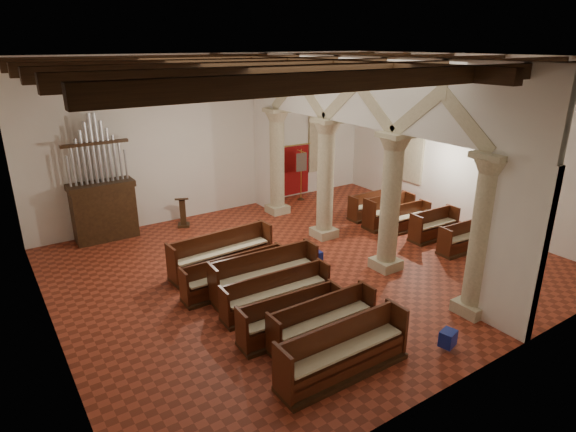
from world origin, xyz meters
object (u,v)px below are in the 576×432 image
(lectern, at_px, (183,214))
(processional_banner, at_px, (301,182))
(aisle_pew_0, at_px, (464,242))
(nave_pew_0, at_px, (343,358))
(pipe_organ, at_px, (103,200))

(lectern, bearing_deg, processional_banner, 27.13)
(lectern, bearing_deg, aisle_pew_0, -21.93)
(processional_banner, relative_size, nave_pew_0, 0.74)
(lectern, relative_size, nave_pew_0, 0.39)
(pipe_organ, distance_m, nave_pew_0, 10.31)
(pipe_organ, xyz_separation_m, processional_banner, (8.03, -0.16, -0.60))
(pipe_organ, height_order, aisle_pew_0, pipe_organ)
(lectern, xyz_separation_m, nave_pew_0, (-0.51, -9.66, -0.11))
(lectern, height_order, aisle_pew_0, lectern)
(pipe_organ, bearing_deg, aisle_pew_0, -38.78)
(processional_banner, bearing_deg, pipe_organ, -177.62)
(aisle_pew_0, bearing_deg, processional_banner, 103.21)
(lectern, bearing_deg, nave_pew_0, -68.25)
(pipe_organ, distance_m, lectern, 2.80)
(processional_banner, relative_size, aisle_pew_0, 1.13)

